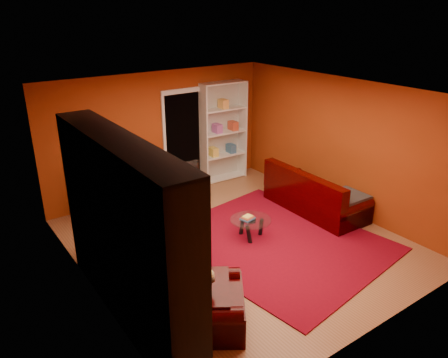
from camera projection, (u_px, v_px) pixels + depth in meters
floor at (237, 243)px, 7.60m from camera, size 5.00×5.50×0.05m
ceiling at (239, 91)px, 6.61m from camera, size 5.00×5.50×0.05m
wall_back at (159, 134)px, 9.20m from camera, size 5.00×0.05×2.60m
wall_left at (86, 212)px, 5.75m from camera, size 0.05×5.50×2.60m
wall_right at (342, 145)px, 8.46m from camera, size 0.05×5.50×2.60m
doorway at (185, 141)px, 9.58m from camera, size 1.06×0.60×2.16m
rug at (276, 242)px, 7.57m from camera, size 3.46×3.88×0.02m
media_unit at (125, 233)px, 5.40m from camera, size 0.52×3.19×2.44m
christmas_tree at (111, 178)px, 8.12m from camera, size 1.25×1.25×1.74m
gift_box_teal at (119, 209)px, 8.42m from camera, size 0.42×0.42×0.33m
gift_box_green at (153, 209)px, 8.51m from camera, size 0.35×0.35×0.27m
gift_box_red at (130, 202)px, 8.82m from camera, size 0.31×0.31×0.25m
white_bookshelf at (223, 132)px, 9.93m from camera, size 1.09×0.44×2.32m
armchair at (203, 293)px, 5.53m from camera, size 1.59×1.59×0.89m
dog at (198, 276)px, 5.49m from camera, size 0.47×0.50×0.29m
sofa at (316, 190)px, 8.59m from camera, size 0.98×2.10×0.89m
coffee_table at (251, 228)px, 7.66m from camera, size 0.85×0.85×0.45m
acrylic_chair at (194, 193)px, 8.35m from camera, size 0.49×0.54×0.95m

